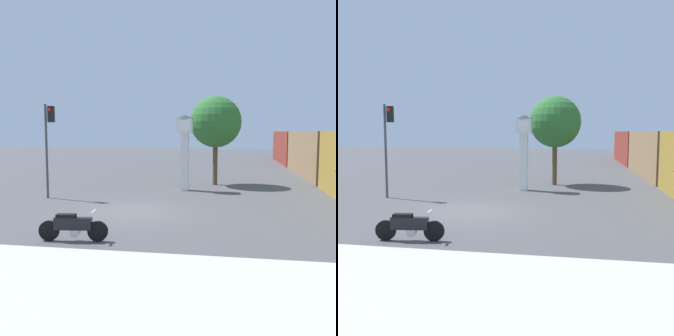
% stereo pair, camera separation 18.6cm
% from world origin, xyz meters
% --- Properties ---
extents(ground_plane, '(120.00, 120.00, 0.00)m').
position_xyz_m(ground_plane, '(0.00, 0.00, 0.00)').
color(ground_plane, '#4C4C4F').
extents(sidewalk_strip, '(36.00, 6.00, 0.10)m').
position_xyz_m(sidewalk_strip, '(0.00, -8.42, 0.05)').
color(sidewalk_strip, '#BCB7A8').
rests_on(sidewalk_strip, ground_plane).
extents(motorcycle, '(2.15, 0.50, 0.95)m').
position_xyz_m(motorcycle, '(-0.72, -4.42, 0.46)').
color(motorcycle, black).
rests_on(motorcycle, ground_plane).
extents(clock_tower, '(1.00, 1.00, 4.30)m').
position_xyz_m(clock_tower, '(1.43, 6.18, 2.85)').
color(clock_tower, white).
rests_on(clock_tower, ground_plane).
extents(freight_train, '(2.80, 36.92, 3.40)m').
position_xyz_m(freight_train, '(10.63, 14.98, 1.70)').
color(freight_train, olive).
rests_on(freight_train, ground_plane).
extents(traffic_light, '(0.50, 0.35, 4.73)m').
position_xyz_m(traffic_light, '(-4.98, 2.48, 3.23)').
color(traffic_light, '#47474C').
rests_on(traffic_light, ground_plane).
extents(street_tree, '(3.22, 3.22, 5.59)m').
position_xyz_m(street_tree, '(3.06, 8.70, 3.96)').
color(street_tree, brown).
rests_on(street_tree, ground_plane).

